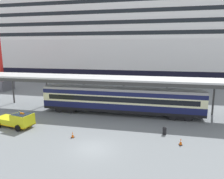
{
  "coord_description": "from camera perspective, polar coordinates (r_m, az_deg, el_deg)",
  "views": [
    {
      "loc": [
        5.9,
        -18.48,
        9.89
      ],
      "look_at": [
        0.26,
        7.99,
        4.5
      ],
      "focal_mm": 33.34,
      "sensor_mm": 36.0,
      "label": 1
    }
  ],
  "objects": [
    {
      "name": "ground_plane",
      "position": [
        21.78,
        -5.26,
        -15.8
      ],
      "size": [
        400.0,
        400.0,
        0.0
      ],
      "primitive_type": "plane",
      "color": "slate"
    },
    {
      "name": "cruise_ship",
      "position": [
        70.58,
        19.39,
        13.76
      ],
      "size": [
        165.59,
        22.78,
        40.5
      ],
      "color": "black",
      "rests_on": "ground"
    },
    {
      "name": "platform_canopy",
      "position": [
        31.07,
        2.59,
        2.78
      ],
      "size": [
        47.47,
        5.09,
        5.58
      ],
      "color": "silver",
      "rests_on": "ground"
    },
    {
      "name": "train_carriage",
      "position": [
        31.24,
        2.41,
        -2.79
      ],
      "size": [
        23.88,
        2.81,
        4.11
      ],
      "color": "black",
      "rests_on": "ground"
    },
    {
      "name": "service_truck",
      "position": [
        29.19,
        -24.59,
        -7.55
      ],
      "size": [
        5.48,
        2.95,
        2.02
      ],
      "color": "yellow",
      "rests_on": "ground"
    },
    {
      "name": "traffic_cone_near",
      "position": [
        24.3,
        -10.75,
        -12.09
      ],
      "size": [
        0.36,
        0.36,
        0.69
      ],
      "color": "black",
      "rests_on": "ground"
    },
    {
      "name": "traffic_cone_mid",
      "position": [
        23.33,
        18.33,
        -13.42
      ],
      "size": [
        0.36,
        0.36,
        0.76
      ],
      "color": "black",
      "rests_on": "ground"
    },
    {
      "name": "quay_bollard",
      "position": [
        25.38,
        14.22,
        -10.77
      ],
      "size": [
        0.48,
        0.48,
        0.96
      ],
      "color": "black",
      "rests_on": "ground"
    }
  ]
}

